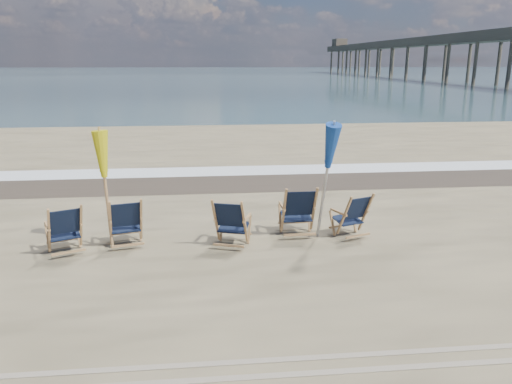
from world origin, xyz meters
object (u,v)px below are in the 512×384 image
beach_chair_0 (81,227)px  umbrella_yellow (104,161)px  beach_chair_2 (244,224)px  beach_chair_4 (366,214)px  beach_chair_1 (141,221)px  umbrella_blue (326,147)px  fishing_pier (441,52)px  beach_chair_3 (314,211)px

beach_chair_0 → umbrella_yellow: (0.45, 0.22, 1.19)m
beach_chair_2 → beach_chair_4: beach_chair_2 is taller
beach_chair_1 → beach_chair_2: 1.96m
umbrella_blue → beach_chair_2: bearing=-171.2°
beach_chair_0 → beach_chair_2: (2.98, -0.15, 0.01)m
beach_chair_1 → beach_chair_4: beach_chair_1 is taller
beach_chair_0 → fishing_pier: bearing=-143.3°
beach_chair_4 → umbrella_yellow: 5.13m
beach_chair_2 → umbrella_blue: umbrella_blue is taller
beach_chair_0 → umbrella_blue: (4.52, 0.09, 1.39)m
beach_chair_0 → beach_chair_4: 5.45m
beach_chair_1 → umbrella_yellow: (-0.60, -0.00, 1.18)m
beach_chair_1 → beach_chair_3: size_ratio=0.92×
beach_chair_0 → umbrella_yellow: size_ratio=0.44×
umbrella_yellow → fishing_pier: (40.82, 72.23, 2.98)m
beach_chair_1 → fishing_pier: bearing=-132.3°
umbrella_yellow → beach_chair_3: bearing=2.5°
beach_chair_0 → beach_chair_2: 2.98m
beach_chair_1 → beach_chair_3: 3.36m
fishing_pier → beach_chair_0: bearing=-119.7°
beach_chair_1 → beach_chair_4: bearing=168.0°
beach_chair_1 → fishing_pier: fishing_pier is taller
beach_chair_1 → beach_chair_2: bearing=156.0°
beach_chair_3 → beach_chair_4: bearing=174.7°
beach_chair_0 → umbrella_yellow: 1.29m
beach_chair_0 → beach_chair_3: (4.40, 0.39, 0.05)m
beach_chair_1 → fishing_pier: 82.77m
beach_chair_3 → umbrella_blue: bearing=111.0°
beach_chair_1 → umbrella_blue: 3.74m
beach_chair_0 → beach_chair_4: bearing=159.7°
beach_chair_2 → umbrella_yellow: umbrella_yellow is taller
beach_chair_4 → umbrella_blue: size_ratio=0.39×
beach_chair_3 → umbrella_yellow: bearing=1.4°
beach_chair_2 → beach_chair_4: bearing=-151.1°
umbrella_yellow → umbrella_blue: bearing=-1.8°
beach_chair_0 → beach_chair_2: beach_chair_2 is taller
umbrella_blue → fishing_pier: bearing=63.1°
beach_chair_3 → umbrella_blue: umbrella_blue is taller
beach_chair_0 → umbrella_blue: 4.74m
beach_chair_2 → fishing_pier: size_ratio=0.01×
beach_chair_4 → beach_chair_3: bearing=-25.2°
umbrella_yellow → fishing_pier: bearing=60.5°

